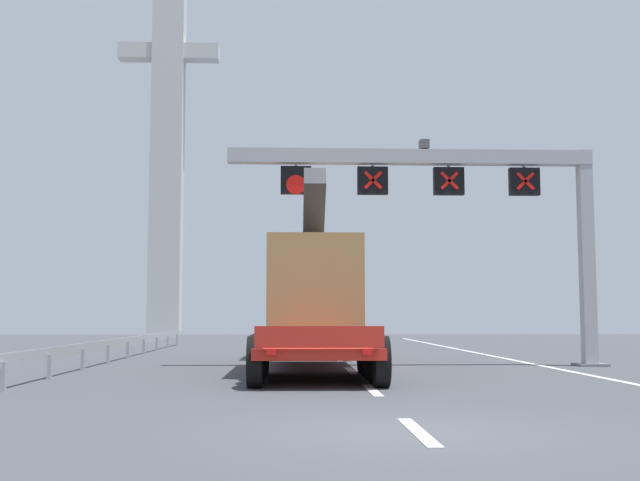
% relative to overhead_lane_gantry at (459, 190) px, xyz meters
% --- Properties ---
extents(ground, '(112.00, 112.00, 0.00)m').
position_rel_overhead_lane_gantry_xyz_m(ground, '(-3.70, -13.53, -5.40)').
color(ground, '#424449').
extents(lane_markings, '(0.20, 55.77, 0.01)m').
position_rel_overhead_lane_gantry_xyz_m(lane_markings, '(-3.52, 7.05, -5.40)').
color(lane_markings, silver).
rests_on(lane_markings, ground).
extents(edge_line_right, '(0.20, 63.00, 0.01)m').
position_rel_overhead_lane_gantry_xyz_m(edge_line_right, '(2.50, -1.53, -5.40)').
color(edge_line_right, silver).
rests_on(edge_line_right, ground).
extents(overhead_lane_gantry, '(11.57, 0.90, 6.98)m').
position_rel_overhead_lane_gantry_xyz_m(overhead_lane_gantry, '(0.00, 0.00, 0.00)').
color(overhead_lane_gantry, '#9EA0A5').
rests_on(overhead_lane_gantry, ground).
extents(heavy_haul_truck_red, '(3.05, 14.07, 5.30)m').
position_rel_overhead_lane_gantry_xyz_m(heavy_haul_truck_red, '(-4.57, 0.28, -3.41)').
color(heavy_haul_truck_red, red).
rests_on(heavy_haul_truck_red, ground).
extents(guardrail_left, '(0.13, 34.32, 0.76)m').
position_rel_overhead_lane_gantry_xyz_m(guardrail_left, '(-11.07, 1.63, -4.84)').
color(guardrail_left, '#999EA3').
rests_on(guardrail_left, ground).
extents(bridge_pylon_distant, '(9.00, 2.00, 40.79)m').
position_rel_overhead_lane_gantry_xyz_m(bridge_pylon_distant, '(-16.24, 46.44, 15.39)').
color(bridge_pylon_distant, '#B7B7B2').
rests_on(bridge_pylon_distant, ground).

